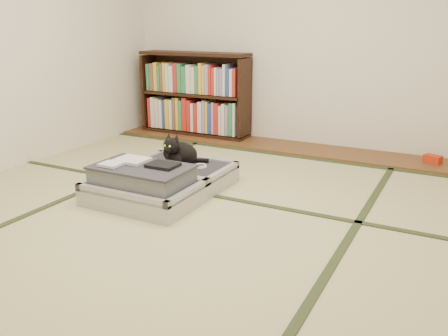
% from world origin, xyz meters
% --- Properties ---
extents(floor, '(4.50, 4.50, 0.00)m').
position_xyz_m(floor, '(0.00, 0.00, 0.00)').
color(floor, '#C6BC84').
rests_on(floor, ground).
extents(wood_strip, '(4.00, 0.50, 0.02)m').
position_xyz_m(wood_strip, '(0.00, 2.00, 0.01)').
color(wood_strip, brown).
rests_on(wood_strip, ground).
extents(red_item, '(0.17, 0.14, 0.07)m').
position_xyz_m(red_item, '(1.31, 2.03, 0.06)').
color(red_item, red).
rests_on(red_item, wood_strip).
extents(tatami_borders, '(4.00, 4.50, 0.01)m').
position_xyz_m(tatami_borders, '(0.00, 0.49, 0.00)').
color(tatami_borders, '#2D381E').
rests_on(tatami_borders, ground).
extents(bookcase, '(1.28, 0.29, 0.92)m').
position_xyz_m(bookcase, '(-1.21, 2.07, 0.45)').
color(bookcase, black).
rests_on(bookcase, wood_strip).
extents(suitcase, '(0.77, 1.03, 0.30)m').
position_xyz_m(suitcase, '(-0.44, 0.25, 0.11)').
color(suitcase, '#B1B2B6').
rests_on(suitcase, floor).
extents(cat, '(0.34, 0.35, 0.28)m').
position_xyz_m(cat, '(-0.46, 0.54, 0.25)').
color(cat, black).
rests_on(cat, suitcase).
extents(cable_coil, '(0.11, 0.11, 0.03)m').
position_xyz_m(cable_coil, '(-0.28, 0.57, 0.16)').
color(cable_coil, white).
rests_on(cable_coil, suitcase).
extents(hanger, '(0.44, 0.22, 0.01)m').
position_xyz_m(hanger, '(-0.86, 0.43, 0.01)').
color(hanger, black).
rests_on(hanger, floor).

